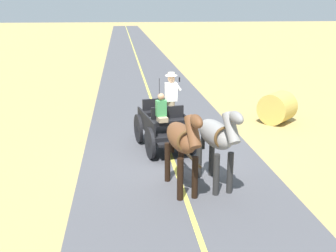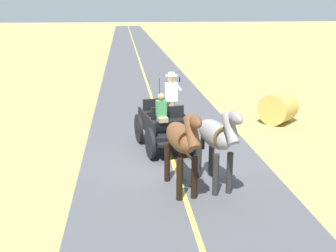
{
  "view_description": "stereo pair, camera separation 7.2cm",
  "coord_description": "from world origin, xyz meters",
  "px_view_note": "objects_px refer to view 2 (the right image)",
  "views": [
    {
      "loc": [
        1.44,
        11.2,
        4.42
      ],
      "look_at": [
        0.14,
        0.45,
        1.1
      ],
      "focal_mm": 42.21,
      "sensor_mm": 36.0,
      "label": 1
    },
    {
      "loc": [
        1.37,
        11.21,
        4.42
      ],
      "look_at": [
        0.14,
        0.45,
        1.1
      ],
      "focal_mm": 42.21,
      "sensor_mm": 36.0,
      "label": 2
    }
  ],
  "objects_px": {
    "horse_drawn_carriage": "(165,124)",
    "horse_off_side": "(182,141)",
    "hay_bale": "(278,108)",
    "horse_near_side": "(216,137)"
  },
  "relations": [
    {
      "from": "horse_drawn_carriage",
      "to": "horse_near_side",
      "type": "distance_m",
      "value": 3.1
    },
    {
      "from": "horse_off_side",
      "to": "horse_near_side",
      "type": "bearing_deg",
      "value": -169.79
    },
    {
      "from": "horse_drawn_carriage",
      "to": "horse_off_side",
      "type": "height_order",
      "value": "horse_drawn_carriage"
    },
    {
      "from": "horse_drawn_carriage",
      "to": "horse_off_side",
      "type": "relative_size",
      "value": 2.04
    },
    {
      "from": "hay_bale",
      "to": "horse_off_side",
      "type": "bearing_deg",
      "value": 49.9
    },
    {
      "from": "horse_drawn_carriage",
      "to": "hay_bale",
      "type": "bearing_deg",
      "value": -152.92
    },
    {
      "from": "horse_drawn_carriage",
      "to": "hay_bale",
      "type": "relative_size",
      "value": 3.76
    },
    {
      "from": "horse_drawn_carriage",
      "to": "horse_off_side",
      "type": "distance_m",
      "value": 3.1
    },
    {
      "from": "horse_near_side",
      "to": "hay_bale",
      "type": "bearing_deg",
      "value": -125.03
    },
    {
      "from": "horse_near_side",
      "to": "horse_drawn_carriage",
      "type": "bearing_deg",
      "value": -71.43
    }
  ]
}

